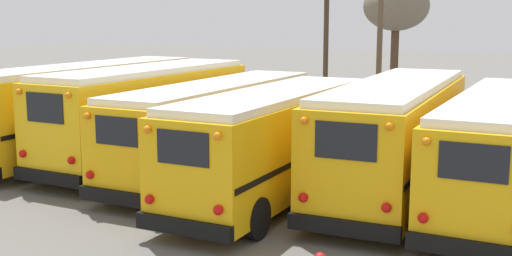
% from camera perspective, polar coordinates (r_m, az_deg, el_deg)
% --- Properties ---
extents(ground_plane, '(160.00, 160.00, 0.00)m').
position_cam_1_polar(ground_plane, '(19.87, -0.66, -4.86)').
color(ground_plane, '#66635E').
extents(school_bus_0, '(2.48, 10.71, 3.35)m').
position_cam_1_polar(school_bus_0, '(24.41, -14.61, 1.92)').
color(school_bus_0, yellow).
rests_on(school_bus_0, ground).
extents(school_bus_1, '(2.72, 9.58, 3.37)m').
position_cam_1_polar(school_bus_1, '(22.40, -9.58, 1.46)').
color(school_bus_1, yellow).
rests_on(school_bus_1, ground).
extents(school_bus_2, '(2.53, 10.44, 2.97)m').
position_cam_1_polar(school_bus_2, '(20.74, -3.41, 0.30)').
color(school_bus_2, '#EAAA0F').
rests_on(school_bus_2, ground).
extents(school_bus_3, '(2.51, 9.49, 3.04)m').
position_cam_1_polar(school_bus_3, '(17.89, 1.74, -1.07)').
color(school_bus_3, '#EAAA0F').
rests_on(school_bus_3, ground).
extents(school_bus_4, '(2.96, 10.51, 3.23)m').
position_cam_1_polar(school_bus_4, '(18.85, 12.36, -0.46)').
color(school_bus_4, '#EAAA0F').
rests_on(school_bus_4, ground).
extents(school_bus_5, '(2.52, 10.37, 3.03)m').
position_cam_1_polar(school_bus_5, '(18.15, 20.95, -1.56)').
color(school_bus_5, '#EAAA0F').
rests_on(school_bus_5, ground).
extents(utility_pole, '(1.80, 0.25, 8.51)m').
position_cam_1_polar(utility_pole, '(29.31, 10.97, 8.51)').
color(utility_pole, brown).
rests_on(utility_pole, ground).
extents(bare_tree_1, '(3.59, 3.59, 6.99)m').
position_cam_1_polar(bare_tree_1, '(36.50, 12.35, 10.42)').
color(bare_tree_1, '#473323').
rests_on(bare_tree_1, ground).
extents(fence_line, '(22.41, 0.06, 1.42)m').
position_cam_1_polar(fence_line, '(26.38, 6.80, 0.92)').
color(fence_line, '#939399').
rests_on(fence_line, ground).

